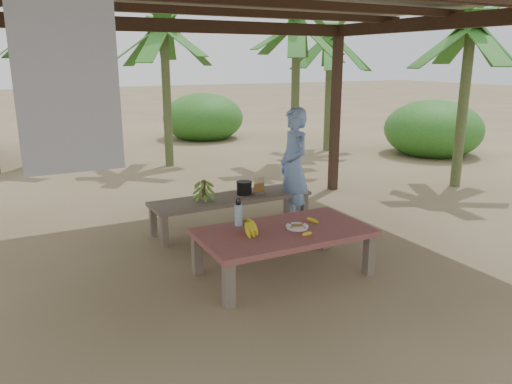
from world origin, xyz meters
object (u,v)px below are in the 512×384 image
work_table (283,236)px  cooking_pot (244,188)px  water_flask (238,214)px  woman (294,167)px  bench (232,201)px  ripe_banana_bunch (245,226)px  plate (297,227)px

work_table → cooking_pot: cooking_pot is taller
water_flask → woman: (1.37, 1.09, 0.18)m
woman → bench: bearing=-93.5°
bench → water_flask: bearing=-112.8°
cooking_pot → woman: 0.75m
work_table → ripe_banana_bunch: (-0.42, 0.07, 0.15)m
cooking_pot → woman: woman is taller
work_table → bench: 1.62m
bench → woman: (0.87, -0.17, 0.42)m
cooking_pot → work_table: bearing=-101.9°
cooking_pot → woman: bearing=-16.9°
ripe_banana_bunch → cooking_pot: ripe_banana_bunch is taller
bench → cooking_pot: (0.20, 0.03, 0.14)m
water_flask → cooking_pot: 1.47m
bench → cooking_pot: 0.25m
plate → woman: size_ratio=0.15×
ripe_banana_bunch → bench: bearing=69.9°
water_flask → cooking_pot: (0.71, 1.29, -0.09)m
ripe_banana_bunch → woman: (1.44, 1.38, 0.23)m
cooking_pot → water_flask: bearing=-118.7°
ripe_banana_bunch → plate: size_ratio=1.15×
bench → water_flask: water_flask is taller
ripe_banana_bunch → woman: woman is taller
water_flask → cooking_pot: water_flask is taller
water_flask → woman: bearing=38.5°
bench → water_flask: 1.38m
water_flask → ripe_banana_bunch: bearing=-102.9°
cooking_pot → plate: bearing=-96.7°
woman → plate: bearing=-22.6°
work_table → water_flask: 0.54m
woman → work_table: bearing=-27.3°
bench → ripe_banana_bunch: size_ratio=8.04×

